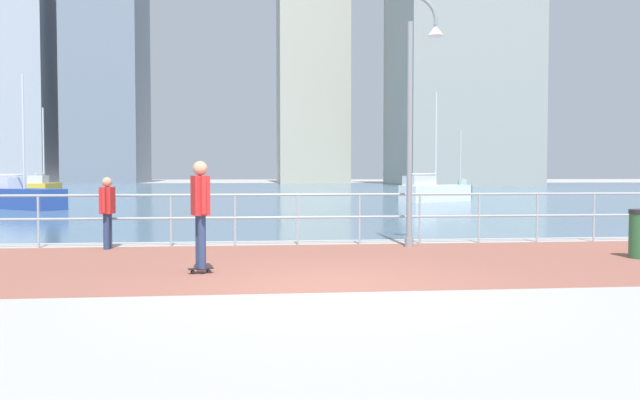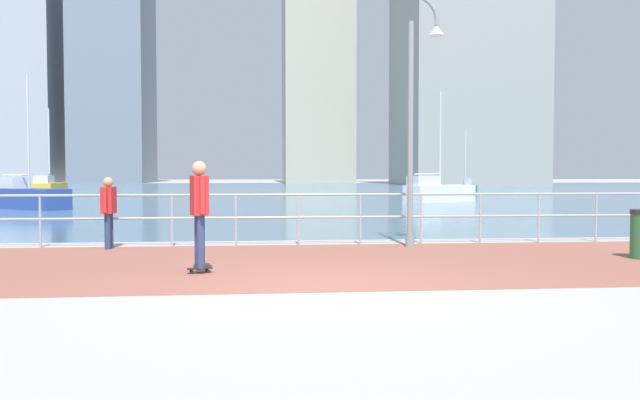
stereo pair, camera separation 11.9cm
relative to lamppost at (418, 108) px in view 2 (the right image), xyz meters
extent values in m
plane|color=#ADAAA5|center=(-2.55, 35.30, -3.03)|extent=(220.00, 220.00, 0.00)
cube|color=#935647|center=(-2.55, -2.30, -3.03)|extent=(28.00, 5.87, 0.01)
cube|color=slate|center=(-2.55, 45.64, -3.03)|extent=(180.00, 88.00, 0.00)
cylinder|color=#9EADB7|center=(-8.15, 0.64, -2.47)|extent=(0.05, 0.05, 1.13)
cylinder|color=#9EADB7|center=(-6.75, 0.64, -2.47)|extent=(0.05, 0.05, 1.13)
cylinder|color=#9EADB7|center=(-5.35, 0.64, -2.47)|extent=(0.05, 0.05, 1.13)
cylinder|color=#9EADB7|center=(-3.95, 0.64, -2.47)|extent=(0.05, 0.05, 1.13)
cylinder|color=#9EADB7|center=(-2.55, 0.64, -2.47)|extent=(0.05, 0.05, 1.13)
cylinder|color=#9EADB7|center=(-1.15, 0.64, -2.47)|extent=(0.05, 0.05, 1.13)
cylinder|color=#9EADB7|center=(0.25, 0.64, -2.47)|extent=(0.05, 0.05, 1.13)
cylinder|color=#9EADB7|center=(1.65, 0.64, -2.47)|extent=(0.05, 0.05, 1.13)
cylinder|color=#9EADB7|center=(3.05, 0.64, -2.47)|extent=(0.05, 0.05, 1.13)
cylinder|color=#9EADB7|center=(4.45, 0.64, -2.47)|extent=(0.05, 0.05, 1.13)
cylinder|color=#9EADB7|center=(-2.55, 0.64, -1.90)|extent=(25.20, 0.06, 0.06)
cylinder|color=#9EADB7|center=(-2.55, 0.64, -2.41)|extent=(25.20, 0.06, 0.06)
cylinder|color=gray|center=(-0.16, 0.04, -2.93)|extent=(0.19, 0.19, 0.20)
cylinder|color=gray|center=(-0.16, 0.04, -0.59)|extent=(0.12, 0.12, 4.89)
cylinder|color=gray|center=(0.19, -0.04, 2.27)|extent=(0.20, 0.12, 0.18)
cylinder|color=gray|center=(0.29, -0.07, 2.15)|extent=(0.18, 0.12, 0.19)
cylinder|color=gray|center=(0.36, -0.08, 2.01)|extent=(0.14, 0.11, 0.19)
cylinder|color=gray|center=(0.37, -0.08, 1.85)|extent=(0.10, 0.10, 0.17)
cone|color=silver|center=(0.37, -0.08, 1.65)|extent=(0.36, 0.36, 0.22)
cylinder|color=black|center=(-4.30, -3.26, -3.00)|extent=(0.07, 0.05, 0.06)
cylinder|color=black|center=(-4.28, -3.33, -3.00)|extent=(0.07, 0.05, 0.06)
cylinder|color=black|center=(-4.55, -3.33, -3.00)|extent=(0.07, 0.05, 0.06)
cylinder|color=black|center=(-4.52, -3.41, -3.00)|extent=(0.07, 0.05, 0.06)
cube|color=black|center=(-4.41, -3.33, -2.95)|extent=(0.41, 0.23, 0.02)
cylinder|color=navy|center=(-4.44, -3.26, -2.52)|extent=(0.16, 0.16, 0.85)
cylinder|color=navy|center=(-4.39, -3.41, -2.52)|extent=(0.16, 0.16, 0.85)
cube|color=red|center=(-4.41, -3.33, -1.77)|extent=(0.33, 0.40, 0.63)
cylinder|color=red|center=(-4.48, -3.11, -1.76)|extent=(0.11, 0.11, 0.60)
cylinder|color=red|center=(-4.34, -3.55, -1.76)|extent=(0.11, 0.11, 0.60)
sphere|color=tan|center=(-4.41, -3.33, -1.34)|extent=(0.24, 0.24, 0.24)
cylinder|color=navy|center=(-6.62, 0.36, -2.66)|extent=(0.14, 0.14, 0.76)
cylinder|color=navy|center=(-6.64, 0.21, -2.66)|extent=(0.14, 0.14, 0.76)
cube|color=red|center=(-6.63, 0.29, -2.00)|extent=(0.28, 0.37, 0.56)
cylinder|color=red|center=(-6.60, 0.51, -1.98)|extent=(0.10, 0.10, 0.54)
cylinder|color=red|center=(-6.66, 0.06, -1.98)|extent=(0.10, 0.10, 0.54)
sphere|color=tan|center=(-6.63, 0.29, -1.61)|extent=(0.21, 0.21, 0.21)
cube|color=white|center=(6.71, 21.62, -2.57)|extent=(4.46, 3.33, 0.93)
cube|color=silver|center=(5.57, 20.97, -1.84)|extent=(1.83, 1.60, 0.52)
cylinder|color=silver|center=(6.71, 21.62, 0.50)|extent=(0.10, 0.10, 5.19)
cylinder|color=silver|center=(5.87, 21.14, -1.48)|extent=(1.75, 1.04, 0.08)
cube|color=#284799|center=(-13.63, 16.37, -2.58)|extent=(4.19, 3.67, 0.92)
cube|color=silver|center=(-14.64, 17.16, -1.86)|extent=(1.79, 1.68, 0.51)
cylinder|color=silver|center=(-13.63, 16.37, 0.43)|extent=(0.10, 0.10, 5.09)
cylinder|color=silver|center=(-14.37, 16.95, -1.51)|extent=(1.57, 1.25, 0.08)
cube|color=#197266|center=(11.40, 31.48, -2.67)|extent=(2.60, 3.42, 0.72)
cube|color=silver|center=(11.91, 32.34, -2.11)|extent=(1.24, 1.41, 0.40)
cylinder|color=silver|center=(11.40, 31.48, -0.32)|extent=(0.08, 0.08, 3.99)
cylinder|color=silver|center=(11.77, 32.11, -1.84)|extent=(0.82, 1.33, 0.06)
cube|color=gold|center=(-17.68, 32.59, -2.57)|extent=(1.44, 4.35, 0.92)
cube|color=silver|center=(-17.64, 31.30, -1.85)|extent=(0.97, 1.58, 0.51)
cylinder|color=silver|center=(-17.68, 32.59, 0.46)|extent=(0.10, 0.10, 5.14)
cylinder|color=silver|center=(-17.65, 31.64, -1.49)|extent=(0.13, 1.94, 0.08)
cube|color=slate|center=(-26.73, 96.80, 20.50)|extent=(11.45, 15.75, 47.06)
cube|color=#939993|center=(24.09, 70.94, 18.83)|extent=(16.71, 17.39, 43.72)
cube|color=#B2AD99|center=(6.15, 89.28, 20.52)|extent=(10.56, 13.33, 47.11)
cube|color=#A3A8B2|center=(-41.84, 96.66, 13.66)|extent=(12.86, 12.18, 33.39)
camera|label=1|loc=(-3.62, -13.93, -1.41)|focal=36.64mm
camera|label=2|loc=(-3.51, -13.94, -1.41)|focal=36.64mm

